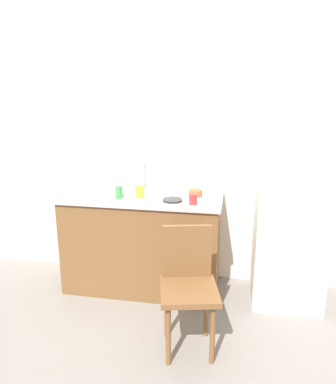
# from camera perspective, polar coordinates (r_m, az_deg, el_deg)

# --- Properties ---
(ground_plane) EXTENTS (8.00, 8.00, 0.00)m
(ground_plane) POSITION_cam_1_polar(r_m,az_deg,el_deg) (3.03, 0.97, -21.16)
(ground_plane) COLOR gray
(back_wall) EXTENTS (4.80, 0.10, 2.68)m
(back_wall) POSITION_cam_1_polar(r_m,az_deg,el_deg) (3.47, 3.86, 7.52)
(back_wall) COLOR white
(back_wall) RESTS_ON ground_plane
(cabinet_base) EXTENTS (1.42, 0.60, 0.88)m
(cabinet_base) POSITION_cam_1_polar(r_m,az_deg,el_deg) (3.45, -3.98, -8.10)
(cabinet_base) COLOR brown
(cabinet_base) RESTS_ON ground_plane
(countertop) EXTENTS (1.46, 0.64, 0.04)m
(countertop) POSITION_cam_1_polar(r_m,az_deg,el_deg) (3.29, -4.12, -0.75)
(countertop) COLOR #B7B7BC
(countertop) RESTS_ON cabinet_base
(faucet) EXTENTS (0.02, 0.02, 0.29)m
(faucet) POSITION_cam_1_polar(r_m,az_deg,el_deg) (3.50, -3.91, 3.00)
(faucet) COLOR #B7B7BC
(faucet) RESTS_ON countertop
(refrigerator) EXTENTS (0.58, 0.56, 1.20)m
(refrigerator) POSITION_cam_1_polar(r_m,az_deg,el_deg) (3.34, 18.54, -6.66)
(refrigerator) COLOR silver
(refrigerator) RESTS_ON ground_plane
(chair) EXTENTS (0.48, 0.48, 0.89)m
(chair) POSITION_cam_1_polar(r_m,az_deg,el_deg) (2.65, 3.21, -14.15)
(chair) COLOR brown
(chair) RESTS_ON ground_plane
(dish_tray) EXTENTS (0.28, 0.20, 0.05)m
(dish_tray) POSITION_cam_1_polar(r_m,az_deg,el_deg) (3.40, -8.90, 0.40)
(dish_tray) COLOR white
(dish_tray) RESTS_ON countertop
(terracotta_bowl) EXTENTS (0.12, 0.12, 0.06)m
(terracotta_bowl) POSITION_cam_1_polar(r_m,az_deg,el_deg) (3.24, 4.34, -0.14)
(terracotta_bowl) COLOR #B25B33
(terracotta_bowl) RESTS_ON countertop
(hotplate) EXTENTS (0.17, 0.17, 0.02)m
(hotplate) POSITION_cam_1_polar(r_m,az_deg,el_deg) (3.07, 0.70, -1.28)
(hotplate) COLOR #2D2D2D
(hotplate) RESTS_ON countertop
(cup_red) EXTENTS (0.07, 0.07, 0.09)m
(cup_red) POSITION_cam_1_polar(r_m,az_deg,el_deg) (2.98, 3.98, -1.12)
(cup_red) COLOR red
(cup_red) RESTS_ON countertop
(cup_yellow) EXTENTS (0.08, 0.08, 0.11)m
(cup_yellow) POSITION_cam_1_polar(r_m,az_deg,el_deg) (3.19, -4.49, 0.07)
(cup_yellow) COLOR yellow
(cup_yellow) RESTS_ON countertop
(cup_green) EXTENTS (0.06, 0.06, 0.11)m
(cup_green) POSITION_cam_1_polar(r_m,az_deg,el_deg) (3.18, -7.79, -0.03)
(cup_green) COLOR green
(cup_green) RESTS_ON countertop
(cup_white) EXTENTS (0.06, 0.06, 0.11)m
(cup_white) POSITION_cam_1_polar(r_m,az_deg,el_deg) (3.30, -14.80, 0.16)
(cup_white) COLOR white
(cup_white) RESTS_ON countertop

